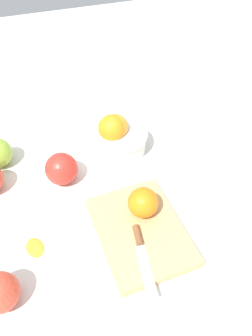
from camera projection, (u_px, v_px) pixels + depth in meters
ground_plane at (83, 191)px, 0.79m from camera, size 2.40×2.40×0.00m
bowl at (117, 136)px, 0.87m from camera, size 0.16×0.16×0.11m
cutting_board at (140, 231)px, 0.70m from camera, size 0.24×0.18×0.02m
orange_on_board at (143, 203)px, 0.70m from camera, size 0.07×0.07×0.07m
knife at (141, 250)px, 0.65m from camera, size 0.16×0.04×0.01m
apple_front_left_3 at (61, 169)px, 0.79m from camera, size 0.08×0.08×0.08m
citrus_peel at (35, 247)px, 0.68m from camera, size 0.06×0.05×0.01m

